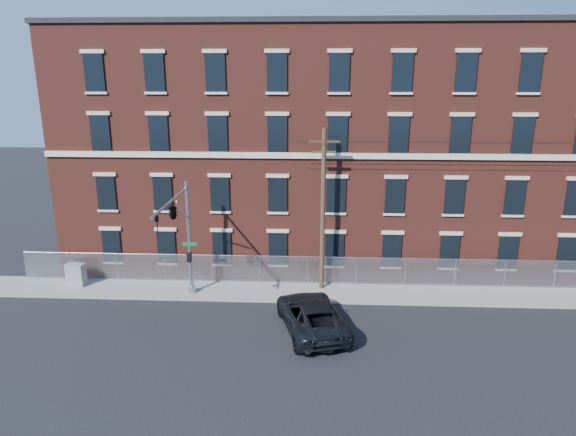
% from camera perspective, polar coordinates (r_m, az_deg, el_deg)
% --- Properties ---
extents(ground, '(140.00, 140.00, 0.00)m').
position_cam_1_polar(ground, '(26.90, -0.34, -12.91)').
color(ground, black).
rests_on(ground, ground).
extents(sidewalk, '(65.00, 3.00, 0.12)m').
position_cam_1_polar(sidewalk, '(33.10, 21.62, -8.26)').
color(sidewalk, gray).
rests_on(sidewalk, ground).
extents(mill_building, '(55.30, 14.32, 16.30)m').
position_cam_1_polar(mill_building, '(39.29, 18.74, 7.97)').
color(mill_building, maroon).
rests_on(mill_building, ground).
extents(chain_link_fence, '(59.06, 0.06, 1.85)m').
position_cam_1_polar(chain_link_fence, '(33.87, 21.11, -5.84)').
color(chain_link_fence, '#A5A8AD').
rests_on(chain_link_fence, ground).
extents(traffic_signal_mast, '(0.90, 6.75, 7.00)m').
position_cam_1_polar(traffic_signal_mast, '(27.80, -12.56, -0.32)').
color(traffic_signal_mast, '#9EA0A5').
rests_on(traffic_signal_mast, ground).
extents(utility_pole_near, '(1.80, 0.28, 10.00)m').
position_cam_1_polar(utility_pole_near, '(30.14, 4.02, 1.18)').
color(utility_pole_near, '#453322').
rests_on(utility_pole_near, ground).
extents(pickup_truck, '(4.38, 6.73, 1.72)m').
position_cam_1_polar(pickup_truck, '(26.78, 2.69, -10.99)').
color(pickup_truck, black).
rests_on(pickup_truck, ground).
extents(utility_cabinet, '(1.23, 0.76, 1.44)m').
position_cam_1_polar(utility_cabinet, '(34.61, -23.08, -5.97)').
color(utility_cabinet, slate).
rests_on(utility_cabinet, sidewalk).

